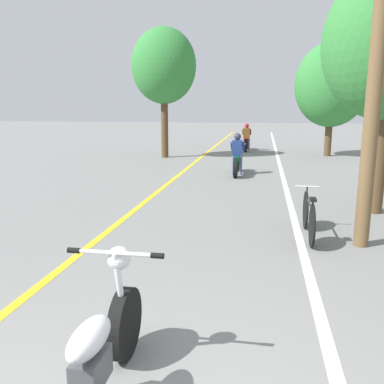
% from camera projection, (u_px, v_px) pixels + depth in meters
% --- Properties ---
extents(lane_stripe_center, '(0.14, 48.00, 0.01)m').
position_uv_depth(lane_stripe_center, '(185.00, 170.00, 14.92)').
color(lane_stripe_center, yellow).
rests_on(lane_stripe_center, ground).
extents(lane_stripe_edge, '(0.14, 48.00, 0.01)m').
position_uv_depth(lane_stripe_edge, '(282.00, 173.00, 14.33)').
color(lane_stripe_edge, white).
rests_on(lane_stripe_edge, ground).
extents(utility_pole, '(1.10, 0.24, 6.93)m').
position_uv_depth(utility_pole, '(380.00, 20.00, 6.10)').
color(utility_pole, brown).
rests_on(utility_pole, ground).
extents(roadside_tree_right_far, '(3.36, 3.02, 5.22)m').
position_uv_depth(roadside_tree_right_far, '(332.00, 85.00, 18.69)').
color(roadside_tree_right_far, '#513A23').
rests_on(roadside_tree_right_far, ground).
extents(roadside_tree_left, '(2.89, 2.60, 5.74)m').
position_uv_depth(roadside_tree_left, '(164.00, 67.00, 18.02)').
color(roadside_tree_left, '#513A23').
rests_on(roadside_tree_left, ground).
extents(motorcycle_foreground, '(0.85, 2.17, 1.11)m').
position_uv_depth(motorcycle_foreground, '(94.00, 358.00, 3.04)').
color(motorcycle_foreground, black).
rests_on(motorcycle_foreground, ground).
extents(motorcycle_rider_lead, '(0.50, 2.09, 1.42)m').
position_uv_depth(motorcycle_rider_lead, '(237.00, 159.00, 13.96)').
color(motorcycle_rider_lead, black).
rests_on(motorcycle_rider_lead, ground).
extents(motorcycle_rider_far, '(0.50, 2.20, 1.44)m').
position_uv_depth(motorcycle_rider_far, '(246.00, 140.00, 21.68)').
color(motorcycle_rider_far, black).
rests_on(motorcycle_rider_far, ground).
extents(bicycle_parked, '(0.44, 1.80, 0.84)m').
position_uv_depth(bicycle_parked, '(309.00, 216.00, 7.22)').
color(bicycle_parked, black).
rests_on(bicycle_parked, ground).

